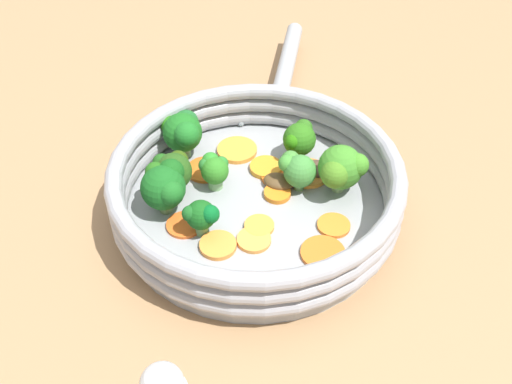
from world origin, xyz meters
TOP-DOWN VIEW (x-y plane):
  - ground_plane at (0.00, 0.00)m, footprint 4.00×4.00m
  - skillet at (0.00, 0.00)m, footprint 0.28×0.28m
  - skillet_rim_wall at (0.00, 0.00)m, footprint 0.30×0.30m
  - skillet_handle at (0.14, 0.21)m, footprint 0.14×0.19m
  - skillet_rivet_left at (0.11, 0.08)m, footprint 0.01×0.01m
  - skillet_rivet_right at (0.04, 0.13)m, footprint 0.01×0.01m
  - carrot_slice_0 at (0.02, 0.09)m, footprint 0.06×0.06m
  - carrot_slice_1 at (0.07, 0.02)m, footprint 0.06×0.06m
  - carrot_slice_2 at (0.03, -0.09)m, footprint 0.05×0.05m
  - carrot_slice_3 at (0.03, 0.04)m, footprint 0.05×0.05m
  - carrot_slice_4 at (0.04, 0.03)m, footprint 0.06×0.06m
  - carrot_slice_5 at (0.03, 0.00)m, footprint 0.04×0.04m
  - carrot_slice_6 at (-0.01, -0.03)m, footprint 0.04×0.04m
  - carrot_slice_7 at (-0.03, 0.07)m, footprint 0.04×0.04m
  - carrot_slice_8 at (0.06, -0.07)m, footprint 0.04×0.04m
  - carrot_slice_9 at (-0.06, -0.04)m, footprint 0.05×0.05m
  - carrot_slice_10 at (-0.08, 0.00)m, footprint 0.05×0.05m
  - carrot_slice_11 at (-0.03, -0.05)m, footprint 0.04×0.04m
  - broccoli_floret_0 at (0.09, -0.02)m, footprint 0.05×0.05m
  - broccoli_floret_1 at (-0.07, 0.05)m, footprint 0.04×0.05m
  - broccoli_floret_2 at (-0.04, 0.11)m, footprint 0.05×0.06m
  - broccoli_floret_3 at (-0.07, -0.02)m, footprint 0.03×0.03m
  - broccoli_floret_4 at (-0.03, 0.04)m, footprint 0.03×0.03m
  - broccoli_floret_5 at (0.05, 0.01)m, footprint 0.04×0.04m
  - broccoli_floret_6 at (0.07, 0.04)m, footprint 0.04×0.04m
  - broccoli_floret_7 at (-0.09, 0.03)m, footprint 0.05×0.05m
  - mushroom_piece_0 at (0.08, 0.01)m, footprint 0.04×0.04m
  - mushroom_piece_1 at (0.03, 0.01)m, footprint 0.04×0.04m

SIDE VIEW (x-z plane):
  - ground_plane at x=0.00m, z-range 0.00..0.00m
  - skillet at x=0.00m, z-range 0.00..0.02m
  - carrot_slice_10 at x=-0.08m, z-range 0.02..0.02m
  - carrot_slice_8 at x=0.06m, z-range 0.02..0.02m
  - carrot_slice_2 at x=0.03m, z-range 0.02..0.02m
  - carrot_slice_7 at x=-0.03m, z-range 0.02..0.02m
  - carrot_slice_4 at x=0.04m, z-range 0.02..0.02m
  - carrot_slice_11 at x=-0.03m, z-range 0.02..0.02m
  - carrot_slice_6 at x=-0.01m, z-range 0.02..0.02m
  - carrot_slice_1 at x=0.07m, z-range 0.02..0.02m
  - carrot_slice_0 at x=0.02m, z-range 0.02..0.02m
  - carrot_slice_9 at x=-0.06m, z-range 0.02..0.02m
  - carrot_slice_5 at x=0.03m, z-range 0.02..0.02m
  - carrot_slice_3 at x=0.03m, z-range 0.02..0.02m
  - skillet_rivet_left at x=0.11m, z-range 0.02..0.03m
  - skillet_rivet_right at x=0.04m, z-range 0.02..0.03m
  - mushroom_piece_0 at x=0.08m, z-range 0.02..0.03m
  - mushroom_piece_1 at x=0.03m, z-range 0.02..0.03m
  - skillet_handle at x=0.14m, z-range 0.02..0.04m
  - broccoli_floret_4 at x=-0.03m, z-range 0.02..0.06m
  - broccoli_floret_3 at x=-0.07m, z-range 0.02..0.06m
  - broccoli_floret_5 at x=0.05m, z-range 0.02..0.06m
  - skillet_rim_wall at x=0.00m, z-range 0.02..0.07m
  - broccoli_floret_6 at x=0.07m, z-range 0.02..0.07m
  - broccoli_floret_1 at x=-0.07m, z-range 0.02..0.07m
  - broccoli_floret_0 at x=0.09m, z-range 0.02..0.08m
  - broccoli_floret_7 at x=-0.09m, z-range 0.02..0.08m
  - broccoli_floret_2 at x=-0.04m, z-range 0.02..0.08m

